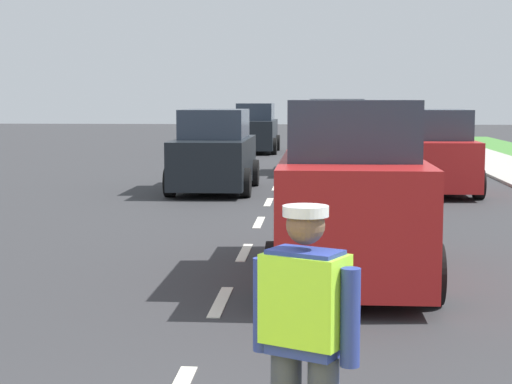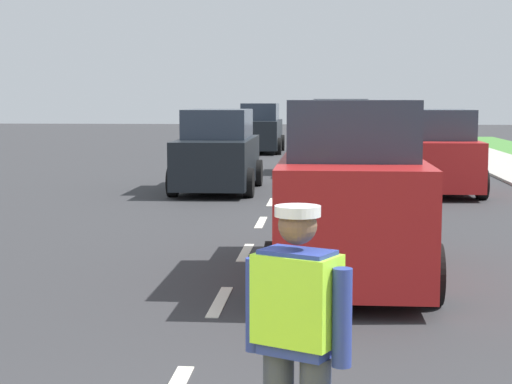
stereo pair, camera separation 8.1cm
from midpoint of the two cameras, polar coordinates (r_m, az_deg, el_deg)
ground_plane at (r=24.54m, az=1.64°, el=1.11°), size 96.00×96.00×0.00m
lane_center_line at (r=28.72m, az=2.03°, el=1.89°), size 0.14×46.40×0.01m
road_worker at (r=4.83m, az=3.15°, el=-9.68°), size 0.75×0.46×1.67m
car_parked_far at (r=20.48m, az=11.92°, el=2.51°), size 1.88×3.89×2.00m
car_outgoing_far at (r=25.73m, az=5.35°, el=3.65°), size 2.05×4.26×2.23m
car_outgoing_ahead at (r=10.59m, az=6.18°, el=-0.26°), size 1.95×4.34×2.24m
car_oncoming_third at (r=35.02m, az=-0.10°, el=4.25°), size 1.90×4.22×2.04m
car_oncoming_second at (r=20.50m, az=-2.95°, el=2.64°), size 1.98×4.12×1.99m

